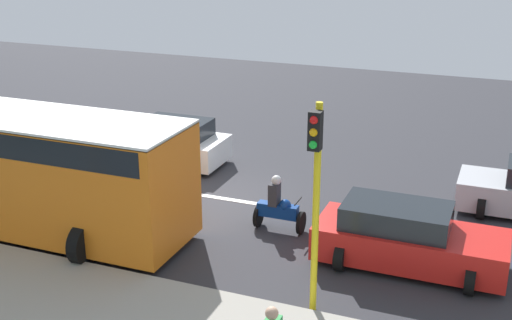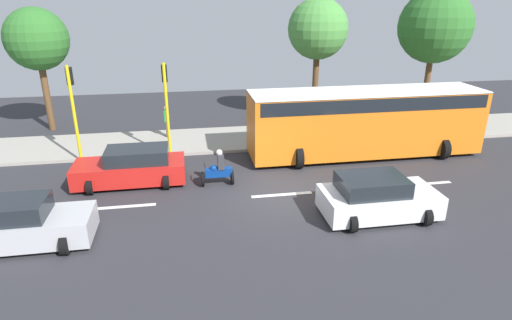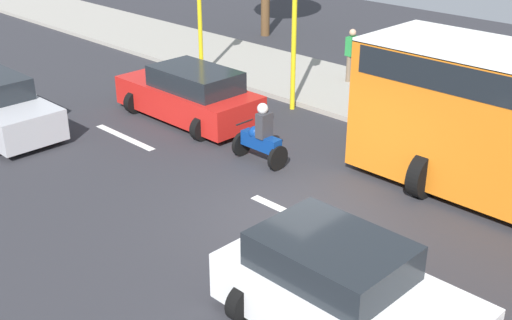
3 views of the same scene
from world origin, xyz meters
name	(u,v)px [view 1 (image 1 of 3)]	position (x,y,z in m)	size (l,w,h in m)	color
ground_plane	(220,200)	(0.00, 0.00, -0.05)	(40.00, 60.00, 0.10)	#2D2D33
sidewalk	(76,319)	(7.00, 0.00, 0.07)	(4.00, 60.00, 0.15)	#9E998E
lane_stripe_north	(54,172)	(0.00, -6.00, 0.01)	(0.20, 2.40, 0.01)	white
lane_stripe_mid	(220,198)	(0.00, 0.00, 0.01)	(0.20, 2.40, 0.01)	white
lane_stripe_south	(425,230)	(0.00, 6.00, 0.01)	(0.20, 2.40, 0.01)	white
car_white	(169,143)	(-2.20, -2.86, 0.71)	(2.36, 3.97, 1.52)	white
car_red	(406,238)	(2.10, 5.80, 0.71)	(2.20, 4.41, 1.52)	red
motorcycle	(278,207)	(1.37, 2.34, 0.64)	(0.60, 1.30, 1.53)	black
traffic_light_corner	(316,181)	(4.85, 4.34, 2.93)	(0.49, 0.24, 4.50)	yellow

